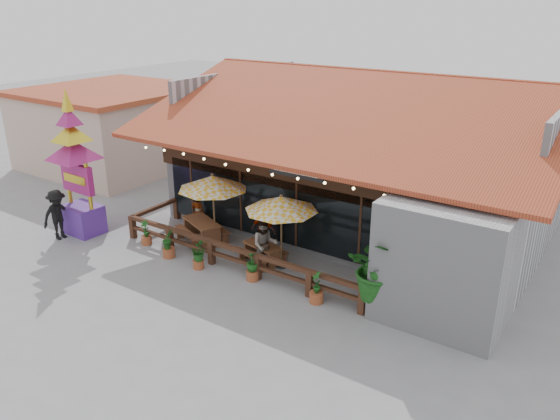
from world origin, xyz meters
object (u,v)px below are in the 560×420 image
Objects in this scene: picnic_table_right at (263,250)px; umbrella_right at (281,204)px; picnic_table_left at (202,228)px; thai_sign_tower at (74,154)px; tropical_plant at (379,270)px; pedestrian at (58,215)px; umbrella_left at (213,183)px.

umbrella_right is at bearing 7.39° from picnic_table_right.
thai_sign_tower is at bearing -156.16° from picnic_table_left.
thai_sign_tower is at bearing -175.23° from tropical_plant.
picnic_table_right is 0.83× the size of pedestrian.
picnic_table_left is 1.12× the size of pedestrian.
pedestrian is at bearing -148.69° from picnic_table_left.
picnic_table_left is at bearing 177.31° from picnic_table_right.
tropical_plant is at bearing -8.82° from umbrella_left.
thai_sign_tower reaches higher than picnic_table_right.
pedestrian is (-5.24, -3.02, -1.43)m from umbrella_left.
thai_sign_tower reaches higher than tropical_plant.
picnic_table_left is at bearing -163.83° from umbrella_left.
umbrella_left is at bearing -56.71° from pedestrian.
picnic_table_right is 8.16m from pedestrian.
umbrella_right is 1.48× the size of picnic_table_left.
umbrella_right reaches higher than picnic_table_right.
tropical_plant is at bearing -7.14° from picnic_table_left.
thai_sign_tower is (-8.15, -1.93, 0.90)m from umbrella_right.
umbrella_left reaches higher than picnic_table_left.
picnic_table_left is 0.89× the size of tropical_plant.
thai_sign_tower is at bearing -166.09° from picnic_table_right.
umbrella_right is 1.65× the size of pedestrian.
thai_sign_tower is (-4.48, -1.98, 2.65)m from picnic_table_left.
tropical_plant is (7.18, -1.11, -1.00)m from umbrella_left.
picnic_table_left is at bearing -55.39° from pedestrian.
picnic_table_right is 0.66× the size of tropical_plant.
tropical_plant is 1.26× the size of pedestrian.
picnic_table_right is 8.14m from thai_sign_tower.
umbrella_right reaches higher than tropical_plant.
tropical_plant reaches higher than pedestrian.
umbrella_right is 0.53× the size of thai_sign_tower.
umbrella_right is (3.16, -0.19, -0.09)m from umbrella_left.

